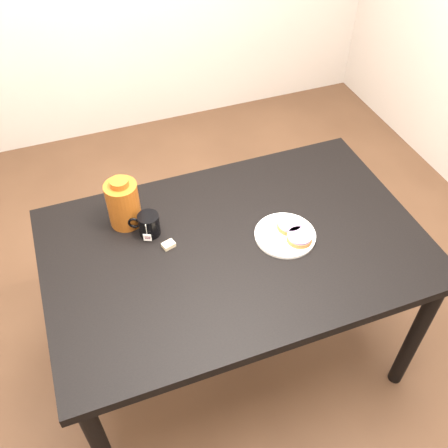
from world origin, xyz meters
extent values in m
plane|color=brown|center=(0.00, 0.00, 0.00)|extent=(4.00, 4.00, 0.00)
cube|color=black|center=(0.00, 0.00, 0.73)|extent=(1.40, 0.90, 0.04)
cylinder|color=black|center=(-0.64, -0.39, 0.35)|extent=(0.06, 0.06, 0.71)
cylinder|color=black|center=(0.64, -0.39, 0.35)|extent=(0.06, 0.06, 0.71)
cylinder|color=black|center=(-0.64, 0.39, 0.35)|extent=(0.06, 0.06, 0.71)
cylinder|color=black|center=(0.64, 0.39, 0.35)|extent=(0.06, 0.06, 0.71)
cylinder|color=white|center=(0.19, -0.03, 0.76)|extent=(0.23, 0.23, 0.01)
torus|color=white|center=(0.19, -0.03, 0.76)|extent=(0.22, 0.22, 0.01)
cylinder|color=brown|center=(0.22, 0.00, 0.77)|extent=(0.12, 0.12, 0.02)
cylinder|color=#9C7AA5|center=(0.22, 0.00, 0.78)|extent=(0.12, 0.12, 0.01)
cylinder|color=brown|center=(0.22, -0.07, 0.77)|extent=(0.13, 0.13, 0.02)
cylinder|color=#9C7AA5|center=(0.22, -0.07, 0.78)|extent=(0.13, 0.13, 0.01)
cylinder|color=black|center=(-0.28, 0.16, 0.79)|extent=(0.11, 0.11, 0.09)
cylinder|color=black|center=(-0.28, 0.16, 0.83)|extent=(0.07, 0.07, 0.00)
torus|color=black|center=(-0.33, 0.19, 0.80)|extent=(0.05, 0.03, 0.05)
cylinder|color=beige|center=(-0.30, 0.12, 0.81)|extent=(0.00, 0.00, 0.05)
cube|color=white|center=(-0.30, 0.12, 0.77)|extent=(0.03, 0.01, 0.03)
cube|color=#C6B793|center=(-0.24, 0.07, 0.76)|extent=(0.05, 0.04, 0.02)
cylinder|color=#682E0D|center=(-0.35, 0.26, 0.84)|extent=(0.15, 0.15, 0.18)
cylinder|color=#682E0D|center=(-0.35, 0.26, 0.95)|extent=(0.07, 0.07, 0.02)
camera|label=1|loc=(-0.47, -1.15, 2.12)|focal=40.00mm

